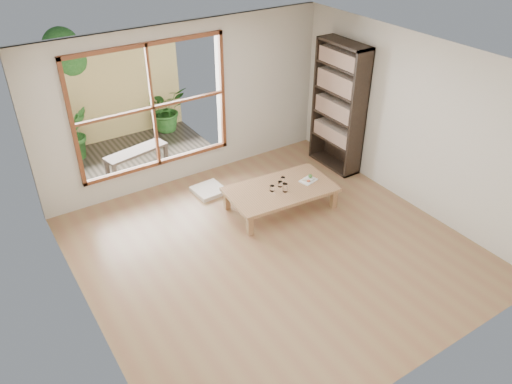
{
  "coord_description": "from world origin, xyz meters",
  "views": [
    {
      "loc": [
        -3.18,
        -4.48,
        4.41
      ],
      "look_at": [
        0.14,
        0.63,
        0.55
      ],
      "focal_mm": 35.0,
      "sensor_mm": 36.0,
      "label": 1
    }
  ],
  "objects_px": {
    "food_tray": "(309,179)",
    "low_table": "(281,191)",
    "bookshelf": "(339,107)",
    "garden_bench": "(136,153)"
  },
  "relations": [
    {
      "from": "low_table",
      "to": "food_tray",
      "type": "height_order",
      "value": "food_tray"
    },
    {
      "from": "low_table",
      "to": "bookshelf",
      "type": "height_order",
      "value": "bookshelf"
    },
    {
      "from": "bookshelf",
      "to": "garden_bench",
      "type": "height_order",
      "value": "bookshelf"
    },
    {
      "from": "low_table",
      "to": "garden_bench",
      "type": "bearing_deg",
      "value": 125.55
    },
    {
      "from": "food_tray",
      "to": "garden_bench",
      "type": "distance_m",
      "value": 3.08
    },
    {
      "from": "bookshelf",
      "to": "food_tray",
      "type": "bearing_deg",
      "value": -149.07
    },
    {
      "from": "low_table",
      "to": "garden_bench",
      "type": "height_order",
      "value": "garden_bench"
    },
    {
      "from": "food_tray",
      "to": "low_table",
      "type": "bearing_deg",
      "value": 160.81
    },
    {
      "from": "low_table",
      "to": "bookshelf",
      "type": "relative_size",
      "value": 0.78
    },
    {
      "from": "bookshelf",
      "to": "food_tray",
      "type": "relative_size",
      "value": 7.44
    }
  ]
}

